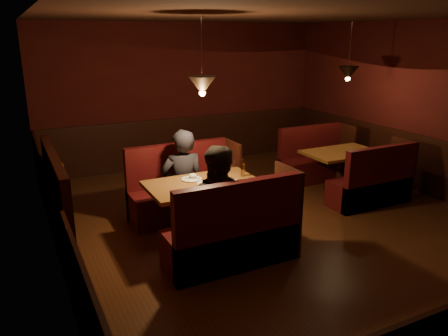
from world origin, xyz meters
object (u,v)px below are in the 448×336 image
second_table (341,162)px  diner_a (182,165)px  second_bench_far (314,162)px  main_bench_near (235,238)px  main_bench_far (183,194)px  second_bench_near (373,186)px  main_table (205,195)px  diner_b (223,189)px

second_table → diner_a: (-2.96, -0.04, 0.34)m
second_bench_far → second_table: bearing=-92.2°
second_bench_far → diner_a: diner_a is taller
main_bench_near → second_table: (2.87, 1.49, 0.18)m
second_table → main_bench_near: bearing=-152.6°
second_table → main_bench_far: bearing=176.4°
second_table → second_bench_near: size_ratio=0.90×
main_table → second_bench_far: bearing=25.9°
diner_a → diner_b: 1.18m
main_bench_far → main_table: bearing=-91.2°
main_bench_far → second_bench_near: (2.90, -0.95, -0.03)m
main_bench_far → main_bench_near: bearing=-90.0°
main_bench_far → diner_b: diner_b is taller
second_bench_near → diner_b: (-2.94, -0.45, 0.55)m
second_bench_near → second_table: bearing=92.2°
main_table → diner_a: diner_a is taller
second_table → diner_a: diner_a is taller
main_bench_near → second_bench_near: (2.90, 0.73, -0.03)m
main_table → second_bench_far: size_ratio=1.04×
second_bench_far → diner_a: 3.14m
main_bench_near → second_table: bearing=27.4°
main_table → diner_a: 0.67m
second_bench_near → main_bench_near: bearing=-166.0°
main_table → second_bench_far: main_table is taller
main_bench_near → diner_a: size_ratio=0.93×
diner_a → main_table: bearing=104.8°
second_table → diner_b: (-2.91, -1.21, 0.34)m
second_bench_near → diner_b: bearing=-171.3°
main_table → diner_b: (-0.01, -0.56, 0.27)m
main_bench_far → main_bench_near: 1.67m
main_bench_far → diner_b: bearing=-91.3°
main_bench_near → diner_b: diner_b is taller
main_table → main_bench_far: (0.02, 0.84, -0.26)m
main_table → main_bench_far: main_bench_far is taller
main_bench_far → second_table: 2.89m
main_bench_near → main_bench_far: bearing=90.0°
diner_b → main_bench_far: bearing=112.5°
second_bench_far → main_bench_far: bearing=-168.7°
second_bench_far → second_bench_near: size_ratio=1.00×
second_bench_far → diner_b: diner_b is taller
second_bench_far → second_bench_near: same height
diner_a → diner_b: diner_b is taller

